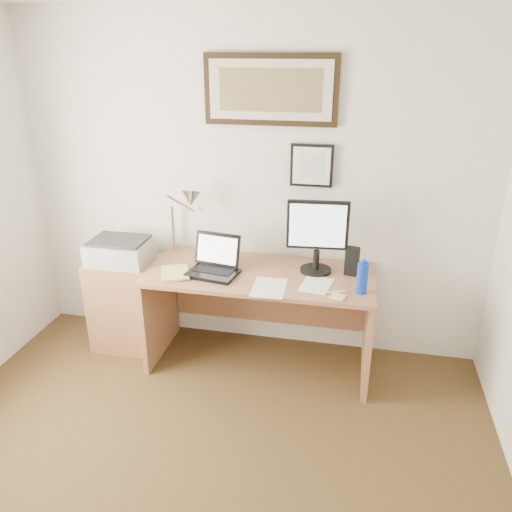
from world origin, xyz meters
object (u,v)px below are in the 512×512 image
(water_bottle, at_px, (362,278))
(book, at_px, (161,274))
(side_cabinet, at_px, (127,303))
(lcd_monitor, at_px, (317,233))
(printer, at_px, (120,251))
(desk, at_px, (262,297))
(laptop, at_px, (214,265))

(water_bottle, xyz_separation_m, book, (-1.36, -0.02, -0.09))
(side_cabinet, xyz_separation_m, lcd_monitor, (1.45, 0.05, 0.68))
(water_bottle, distance_m, lcd_monitor, 0.45)
(water_bottle, xyz_separation_m, lcd_monitor, (-0.32, 0.26, 0.19))
(printer, bearing_deg, lcd_monitor, 2.66)
(desk, relative_size, printer, 3.64)
(side_cabinet, distance_m, printer, 0.45)
(desk, height_order, lcd_monitor, lcd_monitor)
(laptop, relative_size, printer, 0.85)
(lcd_monitor, height_order, printer, lcd_monitor)
(laptop, distance_m, printer, 0.76)
(side_cabinet, distance_m, laptop, 0.88)
(lcd_monitor, xyz_separation_m, printer, (-1.45, -0.07, -0.22))
(book, distance_m, desk, 0.75)
(water_bottle, distance_m, printer, 1.78)
(book, bearing_deg, water_bottle, 0.75)
(book, bearing_deg, side_cabinet, 150.19)
(side_cabinet, bearing_deg, desk, 1.89)
(side_cabinet, height_order, laptop, laptop)
(water_bottle, bearing_deg, desk, 160.22)
(water_bottle, height_order, laptop, laptop)
(side_cabinet, height_order, water_bottle, water_bottle)
(laptop, bearing_deg, printer, 173.69)
(water_bottle, distance_m, book, 1.36)
(printer, bearing_deg, side_cabinet, 94.64)
(desk, xyz_separation_m, printer, (-1.07, -0.06, 0.30))
(water_bottle, relative_size, desk, 0.13)
(side_cabinet, bearing_deg, printer, -85.36)
(water_bottle, xyz_separation_m, printer, (-1.77, 0.20, -0.03))
(book, height_order, laptop, laptop)
(desk, bearing_deg, lcd_monitor, 1.55)
(water_bottle, bearing_deg, printer, 173.70)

